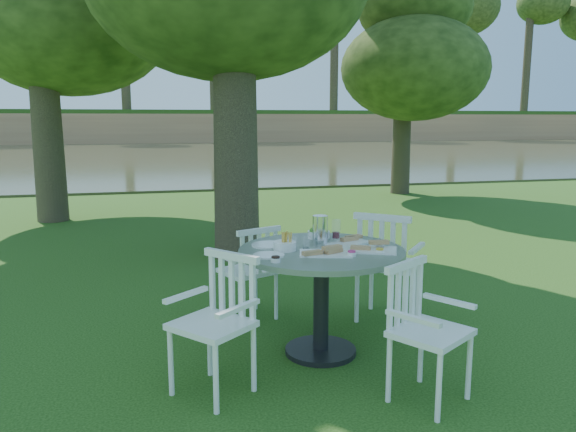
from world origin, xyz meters
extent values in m
plane|color=#15390B|center=(0.00, 0.00, 0.00)|extent=(140.00, 140.00, 0.00)
cylinder|color=black|center=(-0.10, -1.26, 0.02)|extent=(0.56, 0.56, 0.04)
cylinder|color=black|center=(-0.10, -1.26, 0.42)|extent=(0.12, 0.12, 0.76)
cylinder|color=#606D5B|center=(-0.10, -1.26, 0.82)|extent=(1.27, 1.27, 0.04)
cylinder|color=white|center=(1.02, -0.68, 0.25)|extent=(0.04, 0.04, 0.50)
cylinder|color=white|center=(0.68, -0.38, 0.25)|extent=(0.04, 0.04, 0.50)
cylinder|color=white|center=(0.76, -0.98, 0.25)|extent=(0.04, 0.04, 0.50)
cylinder|color=white|center=(0.42, -0.68, 0.25)|extent=(0.04, 0.04, 0.50)
cube|color=white|center=(0.72, -0.68, 0.52)|extent=(0.69, 0.69, 0.04)
cube|color=white|center=(0.57, -0.85, 0.75)|extent=(0.41, 0.37, 0.51)
cylinder|color=white|center=(-0.40, -0.11, 0.22)|extent=(0.03, 0.03, 0.43)
cylinder|color=white|center=(-0.76, -0.26, 0.22)|extent=(0.03, 0.03, 0.43)
cylinder|color=white|center=(-0.27, -0.43, 0.22)|extent=(0.03, 0.03, 0.43)
cylinder|color=white|center=(-0.63, -0.58, 0.22)|extent=(0.03, 0.03, 0.43)
cube|color=white|center=(-0.52, -0.35, 0.45)|extent=(0.56, 0.54, 0.04)
cube|color=white|center=(-0.44, -0.52, 0.66)|extent=(0.43, 0.20, 0.44)
cylinder|color=white|center=(-1.27, -1.67, 0.23)|extent=(0.04, 0.04, 0.46)
cylinder|color=white|center=(-1.01, -1.99, 0.23)|extent=(0.04, 0.04, 0.46)
cylinder|color=white|center=(-0.99, -1.44, 0.23)|extent=(0.04, 0.04, 0.46)
cylinder|color=white|center=(-0.73, -1.75, 0.23)|extent=(0.04, 0.04, 0.46)
cube|color=white|center=(-1.00, -1.71, 0.48)|extent=(0.63, 0.64, 0.04)
cube|color=white|center=(-0.84, -1.58, 0.70)|extent=(0.33, 0.39, 0.47)
cylinder|color=white|center=(0.29, -2.41, 0.22)|extent=(0.04, 0.04, 0.45)
cylinder|color=white|center=(0.62, -2.20, 0.22)|extent=(0.04, 0.04, 0.45)
cylinder|color=white|center=(0.10, -2.11, 0.22)|extent=(0.04, 0.04, 0.45)
cylinder|color=white|center=(0.43, -1.90, 0.22)|extent=(0.04, 0.04, 0.45)
cube|color=white|center=(0.36, -2.16, 0.47)|extent=(0.61, 0.60, 0.04)
cube|color=white|center=(0.25, -1.99, 0.67)|extent=(0.41, 0.28, 0.46)
cube|color=white|center=(-0.12, -1.43, 0.85)|extent=(0.43, 0.32, 0.01)
cube|color=white|center=(0.23, -1.40, 0.85)|extent=(0.48, 0.39, 0.02)
cube|color=white|center=(0.15, -1.16, 0.85)|extent=(0.42, 0.36, 0.02)
cylinder|color=white|center=(-0.54, -1.37, 0.85)|extent=(0.23, 0.23, 0.01)
cylinder|color=white|center=(-0.47, -1.05, 0.85)|extent=(0.27, 0.27, 0.01)
cylinder|color=white|center=(-0.38, -1.23, 0.88)|extent=(0.17, 0.17, 0.07)
cylinder|color=white|center=(-0.01, -0.88, 0.87)|extent=(0.19, 0.19, 0.06)
cylinder|color=silver|center=(-0.07, -1.12, 0.96)|extent=(0.12, 0.12, 0.24)
cylinder|color=white|center=(0.07, -1.10, 0.94)|extent=(0.07, 0.07, 0.19)
cylinder|color=white|center=(-0.21, -1.21, 0.89)|extent=(0.06, 0.06, 0.10)
cylinder|color=white|center=(-0.33, -1.25, 0.90)|extent=(0.06, 0.06, 0.11)
cylinder|color=white|center=(0.05, -1.52, 0.86)|extent=(0.07, 0.07, 0.03)
cylinder|color=white|center=(0.27, -1.50, 0.86)|extent=(0.07, 0.07, 0.03)
cylinder|color=white|center=(0.35, -1.33, 0.86)|extent=(0.07, 0.07, 0.03)
cylinder|color=white|center=(-0.53, -1.56, 0.86)|extent=(0.07, 0.07, 0.03)
ellipsoid|color=#203511|center=(-3.07, 5.55, 3.52)|extent=(3.76, 3.76, 2.63)
ellipsoid|color=#203511|center=(4.72, 7.55, 2.96)|extent=(3.15, 3.15, 2.21)
cube|color=#353720|center=(0.00, 23.00, 0.00)|extent=(100.00, 28.00, 0.12)
cube|color=#A9774F|center=(0.00, 38.50, 1.10)|extent=(100.00, 3.00, 2.20)
cube|color=#15390B|center=(0.00, 46.00, 2.35)|extent=(100.00, 18.00, 0.30)
cylinder|color=black|center=(-4.00, 40.50, 8.70)|extent=(0.70, 0.70, 13.00)
cylinder|color=black|center=(5.00, 40.50, 8.70)|extent=(0.70, 0.70, 13.00)
cylinder|color=black|center=(14.00, 40.50, 8.70)|extent=(0.70, 0.70, 13.00)
cylinder|color=black|center=(23.00, 40.50, 8.70)|extent=(0.70, 0.70, 13.00)
cylinder|color=black|center=(32.00, 40.50, 8.70)|extent=(0.70, 0.70, 13.00)
ellipsoid|color=#203511|center=(32.00, 40.50, 11.95)|extent=(5.60, 5.60, 4.48)
camera|label=1|loc=(-1.37, -5.26, 1.83)|focal=35.00mm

